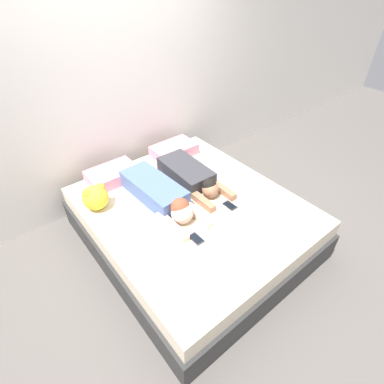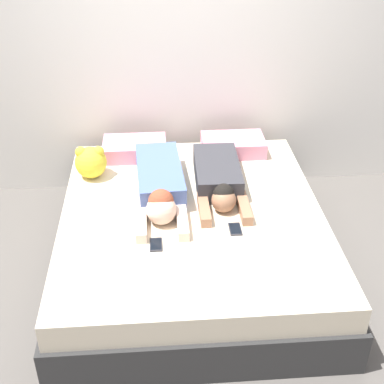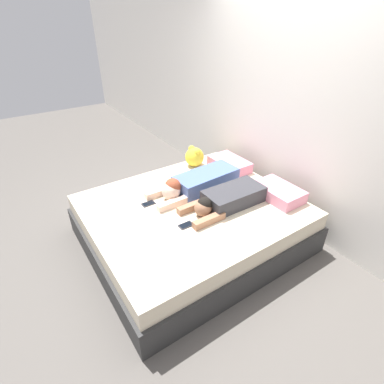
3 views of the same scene
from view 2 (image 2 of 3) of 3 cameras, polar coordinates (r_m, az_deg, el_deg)
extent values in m
plane|color=#5B5651|center=(3.98, 0.00, -7.72)|extent=(12.00, 12.00, 0.00)
cube|color=white|center=(4.45, -1.24, 15.78)|extent=(12.00, 0.06, 2.60)
cube|color=#2D2D2D|center=(3.88, 0.00, -6.03)|extent=(1.85, 2.12, 0.30)
cube|color=beige|center=(3.74, 0.00, -3.13)|extent=(1.79, 2.06, 0.18)
cube|color=pink|center=(4.37, -6.13, 4.63)|extent=(0.51, 0.33, 0.13)
cube|color=pink|center=(4.42, 4.39, 5.01)|extent=(0.51, 0.33, 0.13)
cube|color=#4C66A5|center=(3.92, -3.47, 1.70)|extent=(0.35, 0.75, 0.18)
sphere|color=beige|center=(3.52, -3.29, -1.89)|extent=(0.20, 0.20, 0.20)
sphere|color=#99472D|center=(3.52, -3.33, -1.04)|extent=(0.17, 0.17, 0.17)
cube|color=beige|center=(3.54, -5.43, -3.14)|extent=(0.07, 0.40, 0.07)
cube|color=beige|center=(3.54, -1.07, -2.96)|extent=(0.07, 0.40, 0.07)
cube|color=#333338|center=(3.98, 2.69, 2.13)|extent=(0.34, 0.64, 0.17)
sphere|color=#A37051|center=(3.65, 3.41, -0.88)|extent=(0.17, 0.17, 0.17)
sphere|color=black|center=(3.64, 3.38, -0.19)|extent=(0.14, 0.14, 0.14)
cube|color=#A37051|center=(3.64, 1.29, -1.86)|extent=(0.07, 0.35, 0.07)
cube|color=#A37051|center=(3.67, 5.57, -1.67)|extent=(0.07, 0.35, 0.07)
cube|color=#2D2D33|center=(3.37, -3.87, -5.62)|extent=(0.08, 0.14, 0.01)
cube|color=black|center=(3.37, -3.87, -5.55)|extent=(0.07, 0.12, 0.00)
cube|color=#2D2D33|center=(3.51, 4.62, -3.97)|extent=(0.08, 0.14, 0.01)
cube|color=black|center=(3.51, 4.63, -3.89)|extent=(0.07, 0.12, 0.00)
sphere|color=yellow|center=(4.10, -10.74, 3.12)|extent=(0.24, 0.24, 0.24)
sphere|color=yellow|center=(4.07, -11.79, 4.18)|extent=(0.08, 0.08, 0.08)
sphere|color=yellow|center=(4.05, -9.94, 4.27)|extent=(0.08, 0.08, 0.08)
camera|label=1|loc=(1.78, -46.61, 17.11)|focal=28.00mm
camera|label=3|loc=(2.88, 52.90, 13.58)|focal=28.00mm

